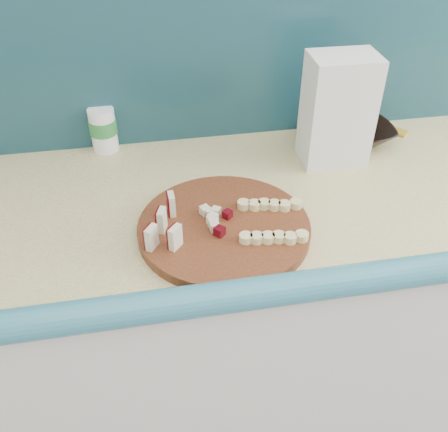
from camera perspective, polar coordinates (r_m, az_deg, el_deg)
kitchen_counter at (r=1.50m, az=12.17°, el=-10.69°), size 2.20×0.63×0.91m
backsplash at (r=1.34m, az=11.89°, el=19.66°), size 2.20×0.02×0.50m
cutting_board at (r=1.02m, az=-0.00°, el=-1.37°), size 0.41×0.41×0.02m
apple_wedges at (r=0.98m, az=-6.82°, el=-0.95°), size 0.07×0.14×0.05m
apple_chunks at (r=1.00m, az=-1.22°, el=-0.54°), size 0.06×0.06×0.02m
banana_slices at (r=1.01m, az=5.48°, el=-0.52°), size 0.15×0.15×0.02m
brown_bowl at (r=1.37m, az=14.71°, el=9.24°), size 0.21×0.21×0.05m
flour_bag at (r=1.22m, az=12.84°, el=11.68°), size 0.16×0.11×0.26m
canister at (r=1.30m, az=-13.64°, el=9.67°), size 0.07×0.07×0.11m
banana_peel at (r=1.45m, az=14.84°, el=10.03°), size 0.23×0.19×0.01m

